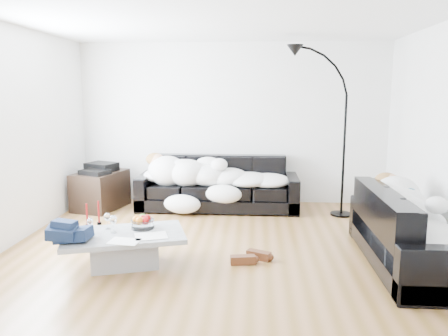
# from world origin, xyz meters

# --- Properties ---
(ground) EXTENTS (5.00, 5.00, 0.00)m
(ground) POSITION_xyz_m (0.00, 0.00, 0.00)
(ground) COLOR brown
(ground) RESTS_ON ground
(wall_back) EXTENTS (5.00, 0.02, 2.60)m
(wall_back) POSITION_xyz_m (0.00, 2.25, 1.30)
(wall_back) COLOR silver
(wall_back) RESTS_ON ground
(wall_left) EXTENTS (0.02, 4.50, 2.60)m
(wall_left) POSITION_xyz_m (-2.50, 0.00, 1.30)
(wall_left) COLOR silver
(wall_left) RESTS_ON ground
(ceiling) EXTENTS (5.00, 5.00, 0.00)m
(ceiling) POSITION_xyz_m (0.00, 0.00, 2.60)
(ceiling) COLOR white
(ceiling) RESTS_ON ground
(sofa_back) EXTENTS (2.47, 0.86, 0.81)m
(sofa_back) POSITION_xyz_m (-0.20, 1.74, 0.40)
(sofa_back) COLOR black
(sofa_back) RESTS_ON ground
(sofa_right) EXTENTS (0.84, 1.96, 0.79)m
(sofa_right) POSITION_xyz_m (2.01, -0.39, 0.40)
(sofa_right) COLOR black
(sofa_right) RESTS_ON ground
(sleeper_back) EXTENTS (2.09, 0.72, 0.42)m
(sleeper_back) POSITION_xyz_m (-0.20, 1.69, 0.63)
(sleeper_back) COLOR white
(sleeper_back) RESTS_ON sofa_back
(sleeper_right) EXTENTS (0.71, 1.68, 0.41)m
(sleeper_right) POSITION_xyz_m (2.01, -0.39, 0.63)
(sleeper_right) COLOR white
(sleeper_right) RESTS_ON sofa_right
(teal_cushion) EXTENTS (0.42, 0.38, 0.20)m
(teal_cushion) POSITION_xyz_m (1.95, 0.22, 0.72)
(teal_cushion) COLOR #0F586F
(teal_cushion) RESTS_ON sofa_right
(coffee_table) EXTENTS (1.39, 1.05, 0.36)m
(coffee_table) POSITION_xyz_m (-0.98, -0.63, 0.18)
(coffee_table) COLOR #939699
(coffee_table) RESTS_ON ground
(fruit_bowl) EXTENTS (0.25, 0.25, 0.15)m
(fruit_bowl) POSITION_xyz_m (-0.82, -0.45, 0.43)
(fruit_bowl) COLOR white
(fruit_bowl) RESTS_ON coffee_table
(wine_glass_a) EXTENTS (0.08, 0.08, 0.17)m
(wine_glass_a) POSITION_xyz_m (-1.19, -0.50, 0.44)
(wine_glass_a) COLOR white
(wine_glass_a) RESTS_ON coffee_table
(wine_glass_b) EXTENTS (0.07, 0.07, 0.16)m
(wine_glass_b) POSITION_xyz_m (-1.33, -0.64, 0.44)
(wine_glass_b) COLOR white
(wine_glass_b) RESTS_ON coffee_table
(wine_glass_c) EXTENTS (0.10, 0.10, 0.19)m
(wine_glass_c) POSITION_xyz_m (-1.09, -0.62, 0.45)
(wine_glass_c) COLOR white
(wine_glass_c) RESTS_ON coffee_table
(candle_left) EXTENTS (0.06, 0.06, 0.26)m
(candle_left) POSITION_xyz_m (-1.44, -0.44, 0.49)
(candle_left) COLOR maroon
(candle_left) RESTS_ON coffee_table
(candle_right) EXTENTS (0.06, 0.06, 0.27)m
(candle_right) POSITION_xyz_m (-1.34, -0.34, 0.49)
(candle_right) COLOR maroon
(candle_right) RESTS_ON coffee_table
(newspaper_a) EXTENTS (0.38, 0.34, 0.01)m
(newspaper_a) POSITION_xyz_m (-0.67, -0.70, 0.36)
(newspaper_a) COLOR silver
(newspaper_a) RESTS_ON coffee_table
(newspaper_b) EXTENTS (0.32, 0.24, 0.01)m
(newspaper_b) POSITION_xyz_m (-0.90, -0.88, 0.36)
(newspaper_b) COLOR silver
(newspaper_b) RESTS_ON coffee_table
(navy_jacket) EXTENTS (0.36, 0.31, 0.17)m
(navy_jacket) POSITION_xyz_m (-1.44, -0.90, 0.53)
(navy_jacket) COLOR black
(navy_jacket) RESTS_ON coffee_table
(shoes) EXTENTS (0.46, 0.34, 0.10)m
(shoes) POSITION_xyz_m (0.34, -0.42, 0.05)
(shoes) COLOR #472311
(shoes) RESTS_ON ground
(av_cabinet) EXTENTS (0.77, 0.96, 0.58)m
(av_cabinet) POSITION_xyz_m (-2.04, 1.63, 0.29)
(av_cabinet) COLOR black
(av_cabinet) RESTS_ON ground
(stereo) EXTENTS (0.54, 0.48, 0.13)m
(stereo) POSITION_xyz_m (-2.04, 1.63, 0.65)
(stereo) COLOR black
(stereo) RESTS_ON av_cabinet
(floor_lamp) EXTENTS (0.80, 0.34, 2.17)m
(floor_lamp) POSITION_xyz_m (1.66, 1.51, 1.09)
(floor_lamp) COLOR black
(floor_lamp) RESTS_ON ground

